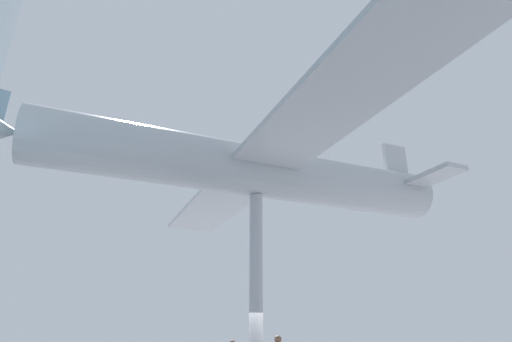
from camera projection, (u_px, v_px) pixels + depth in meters
The scene contains 2 objects.
support_pylon_central at pixel (256, 291), 12.34m from camera, with size 0.43×0.43×6.26m.
suspended_airplane at pixel (248, 169), 13.73m from camera, with size 18.20×16.13×3.04m.
Camera 1 is at (-10.69, 7.11, 1.99)m, focal length 28.00 mm.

